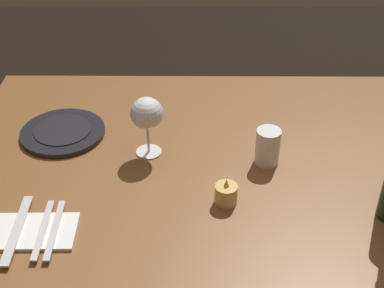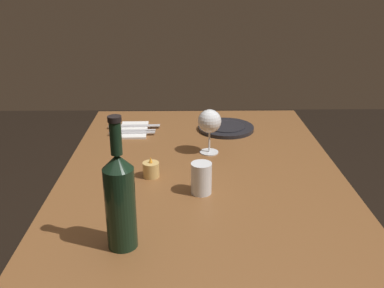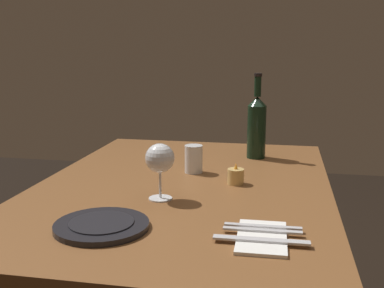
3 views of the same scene
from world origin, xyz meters
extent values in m
cube|color=brown|center=(0.00, 0.00, 0.72)|extent=(1.30, 0.90, 0.04)
cylinder|color=brown|center=(-0.58, -0.38, 0.35)|extent=(0.06, 0.06, 0.70)
cylinder|color=brown|center=(-0.58, 0.38, 0.35)|extent=(0.06, 0.06, 0.70)
cylinder|color=white|center=(0.16, -0.03, 0.74)|extent=(0.07, 0.07, 0.00)
cylinder|color=white|center=(0.16, -0.03, 0.78)|extent=(0.01, 0.01, 0.08)
sphere|color=white|center=(0.16, -0.03, 0.86)|extent=(0.08, 0.08, 0.08)
cylinder|color=beige|center=(0.16, -0.03, 0.86)|extent=(0.06, 0.06, 0.03)
cylinder|color=black|center=(-0.40, 0.20, 0.84)|extent=(0.07, 0.07, 0.20)
cone|color=black|center=(-0.40, 0.20, 0.96)|extent=(0.07, 0.07, 0.03)
cylinder|color=black|center=(-0.40, 0.20, 1.01)|extent=(0.03, 0.03, 0.08)
cylinder|color=black|center=(-0.40, 0.20, 1.06)|extent=(0.03, 0.03, 0.01)
cylinder|color=white|center=(-0.14, 0.01, 0.79)|extent=(0.06, 0.06, 0.09)
cylinder|color=silver|center=(-0.14, 0.01, 0.77)|extent=(0.05, 0.05, 0.05)
cylinder|color=#DBB266|center=(-0.03, 0.16, 0.76)|extent=(0.05, 0.05, 0.05)
cylinder|color=white|center=(-0.03, 0.16, 0.76)|extent=(0.04, 0.04, 0.03)
cone|color=#F99E2D|center=(-0.03, 0.16, 0.80)|extent=(0.01, 0.01, 0.02)
cylinder|color=black|center=(0.40, -0.11, 0.75)|extent=(0.23, 0.23, 0.01)
cylinder|color=black|center=(0.40, -0.11, 0.76)|extent=(0.15, 0.15, 0.00)
cube|color=white|center=(0.39, 0.26, 0.74)|extent=(0.19, 0.11, 0.01)
cube|color=silver|center=(0.36, 0.26, 0.75)|extent=(0.02, 0.18, 0.00)
cube|color=silver|center=(0.34, 0.26, 0.75)|extent=(0.02, 0.18, 0.00)
cube|color=silver|center=(0.42, 0.26, 0.75)|extent=(0.02, 0.21, 0.00)
camera|label=1|loc=(0.04, 1.09, 1.56)|focal=50.50mm
camera|label=2|loc=(-1.27, 0.05, 1.35)|focal=40.92mm
camera|label=3|loc=(1.39, 0.30, 1.17)|focal=44.28mm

